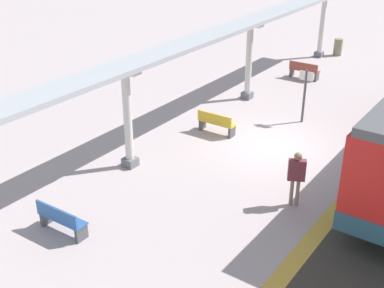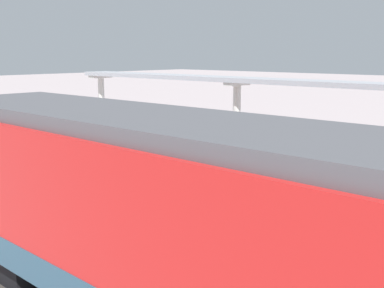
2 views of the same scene
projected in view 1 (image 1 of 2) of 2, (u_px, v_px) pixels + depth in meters
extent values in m
plane|color=#B1A2A3|center=(273.00, 146.00, 18.58)|extent=(176.00, 176.00, 0.00)
cube|color=gold|center=(367.00, 173.00, 16.77)|extent=(0.47, 31.03, 0.01)
cube|color=#1E262D|center=(378.00, 146.00, 14.75)|extent=(0.04, 1.10, 2.00)
cube|color=slate|center=(319.00, 54.00, 29.12)|extent=(0.44, 0.44, 0.30)
cylinder|color=silver|center=(322.00, 26.00, 28.40)|extent=(0.28, 0.28, 3.00)
cube|color=slate|center=(247.00, 95.00, 23.01)|extent=(0.44, 0.44, 0.30)
cylinder|color=silver|center=(249.00, 60.00, 22.30)|extent=(0.28, 0.28, 3.00)
cube|color=silver|center=(251.00, 25.00, 21.62)|extent=(1.10, 0.36, 0.12)
cube|color=slate|center=(130.00, 162.00, 17.16)|extent=(0.44, 0.44, 0.30)
cylinder|color=silver|center=(128.00, 117.00, 16.44)|extent=(0.28, 0.28, 3.00)
cube|color=silver|center=(125.00, 71.00, 15.76)|extent=(1.10, 0.36, 0.12)
cube|color=#A8AAB2|center=(202.00, 39.00, 18.82)|extent=(1.20, 24.89, 0.16)
cube|color=brown|center=(305.00, 70.00, 25.46)|extent=(1.50, 0.46, 0.04)
cube|color=brown|center=(303.00, 67.00, 25.22)|extent=(1.50, 0.08, 0.40)
cube|color=#4C4C51|center=(292.00, 72.00, 25.90)|extent=(0.10, 0.40, 0.42)
cube|color=#4C4C51|center=(317.00, 77.00, 25.21)|extent=(0.10, 0.40, 0.42)
cube|color=#2E5A9D|center=(63.00, 218.00, 13.62)|extent=(1.51, 0.48, 0.04)
cube|color=#2E5A9D|center=(56.00, 215.00, 13.38)|extent=(1.50, 0.10, 0.40)
cube|color=#4C4C51|center=(47.00, 217.00, 14.06)|extent=(0.11, 0.40, 0.42)
cube|color=#4C4C51|center=(81.00, 233.00, 13.38)|extent=(0.11, 0.40, 0.42)
cube|color=gold|center=(217.00, 122.00, 19.48)|extent=(1.51, 0.46, 0.04)
cube|color=gold|center=(214.00, 119.00, 19.24)|extent=(1.50, 0.08, 0.40)
cube|color=#4C4C51|center=(202.00, 124.00, 19.92)|extent=(0.11, 0.40, 0.42)
cube|color=#4C4C51|center=(232.00, 132.00, 19.24)|extent=(0.11, 0.40, 0.42)
cylinder|color=#7C7556|center=(338.00, 47.00, 29.26)|extent=(0.48, 0.48, 0.96)
cylinder|color=#4C4C51|center=(304.00, 96.00, 20.17)|extent=(0.10, 0.10, 2.20)
cube|color=silver|center=(306.00, 76.00, 19.80)|extent=(0.56, 0.04, 0.36)
cylinder|color=gray|center=(297.00, 192.00, 14.83)|extent=(0.11, 0.11, 0.86)
cylinder|color=gray|center=(291.00, 192.00, 14.85)|extent=(0.11, 0.11, 0.86)
cube|color=brown|center=(297.00, 170.00, 14.51)|extent=(0.55, 0.43, 0.64)
sphere|color=#856E4D|center=(298.00, 156.00, 14.32)|extent=(0.23, 0.23, 0.23)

